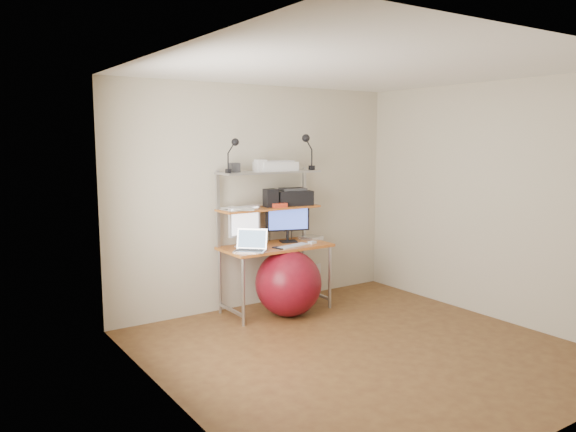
{
  "coord_description": "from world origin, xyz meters",
  "views": [
    {
      "loc": [
        -3.28,
        -3.68,
        1.9
      ],
      "look_at": [
        -0.03,
        1.15,
        1.1
      ],
      "focal_mm": 35.0,
      "sensor_mm": 36.0,
      "label": 1
    }
  ],
  "objects_px": {
    "monitor_silver": "(245,223)",
    "exercise_ball": "(288,283)",
    "monitor_black": "(288,220)",
    "printer": "(293,197)",
    "laptop": "(251,246)"
  },
  "relations": [
    {
      "from": "exercise_ball",
      "to": "monitor_silver",
      "type": "bearing_deg",
      "value": 132.92
    },
    {
      "from": "monitor_black",
      "to": "printer",
      "type": "relative_size",
      "value": 1.1
    },
    {
      "from": "monitor_silver",
      "to": "exercise_ball",
      "type": "relative_size",
      "value": 0.67
    },
    {
      "from": "printer",
      "to": "exercise_ball",
      "type": "xyz_separation_m",
      "value": [
        -0.32,
        -0.38,
        -0.88
      ]
    },
    {
      "from": "monitor_black",
      "to": "printer",
      "type": "xyz_separation_m",
      "value": [
        0.11,
        0.05,
        0.25
      ]
    },
    {
      "from": "laptop",
      "to": "monitor_silver",
      "type": "bearing_deg",
      "value": 119.97
    },
    {
      "from": "monitor_silver",
      "to": "exercise_ball",
      "type": "xyz_separation_m",
      "value": [
        0.33,
        -0.36,
        -0.64
      ]
    },
    {
      "from": "monitor_silver",
      "to": "printer",
      "type": "bearing_deg",
      "value": -10.01
    },
    {
      "from": "monitor_silver",
      "to": "exercise_ball",
      "type": "height_order",
      "value": "monitor_silver"
    },
    {
      "from": "monitor_silver",
      "to": "exercise_ball",
      "type": "bearing_deg",
      "value": -59.57
    },
    {
      "from": "printer",
      "to": "exercise_ball",
      "type": "bearing_deg",
      "value": -117.35
    },
    {
      "from": "printer",
      "to": "laptop",
      "type": "bearing_deg",
      "value": -147.34
    },
    {
      "from": "laptop",
      "to": "printer",
      "type": "bearing_deg",
      "value": 63.95
    },
    {
      "from": "monitor_silver",
      "to": "laptop",
      "type": "distance_m",
      "value": 0.32
    },
    {
      "from": "monitor_silver",
      "to": "monitor_black",
      "type": "height_order",
      "value": "monitor_black"
    }
  ]
}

